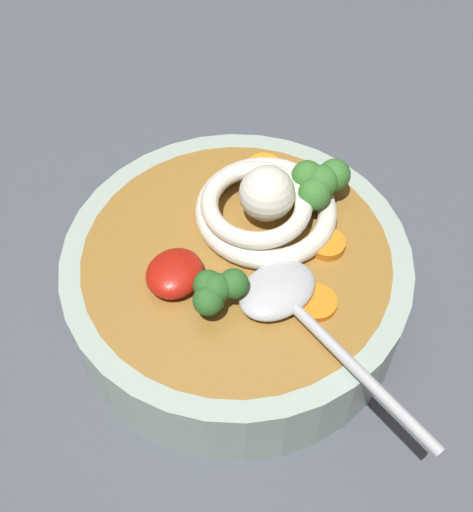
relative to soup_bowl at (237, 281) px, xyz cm
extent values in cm
cube|color=#474C56|center=(0.78, 1.08, -5.72)|extent=(110.63, 110.63, 4.48)
cylinder|color=#9EB2A3|center=(0.00, 0.00, -0.11)|extent=(26.21, 26.21, 6.73)
cylinder|color=olive|center=(0.00, 0.00, 0.16)|extent=(23.07, 23.07, 6.20)
torus|color=silver|center=(-4.41, -0.01, 4.01)|extent=(10.92, 10.92, 1.51)
torus|color=silver|center=(-3.71, -0.49, 5.21)|extent=(11.70, 11.70, 1.36)
sphere|color=silver|center=(-4.41, -0.01, 5.97)|extent=(4.24, 4.24, 4.24)
ellipsoid|color=#B7B7BC|center=(1.59, 4.30, 4.06)|extent=(7.16, 6.21, 1.60)
cylinder|color=#B7B7BC|center=(4.20, 11.33, 4.06)|extent=(5.96, 14.34, 0.80)
ellipsoid|color=#B2190F|center=(4.22, -2.59, 4.25)|extent=(4.41, 3.97, 1.98)
cylinder|color=#7A9E60|center=(4.42, 1.48, 3.83)|extent=(1.07, 1.07, 1.15)
sphere|color=#2D6628|center=(4.42, 1.48, 5.46)|extent=(2.11, 2.11, 2.11)
sphere|color=#2D6628|center=(5.48, 1.48, 5.27)|extent=(2.11, 2.11, 2.11)
sphere|color=#2D6628|center=(3.46, 1.86, 5.37)|extent=(2.11, 2.11, 2.11)
sphere|color=#2D6628|center=(4.42, 0.42, 5.31)|extent=(2.11, 2.11, 2.11)
cylinder|color=#7A9E60|center=(-7.72, 2.91, 3.94)|extent=(1.28, 1.28, 1.37)
sphere|color=#38752D|center=(-7.72, 2.91, 5.89)|extent=(2.52, 2.52, 2.52)
sphere|color=#38752D|center=(-6.46, 2.91, 5.66)|extent=(2.52, 2.52, 2.52)
sphere|color=#38752D|center=(-8.87, 3.37, 5.77)|extent=(2.52, 2.52, 2.52)
sphere|color=#38752D|center=(-7.72, 1.66, 5.70)|extent=(2.52, 2.52, 2.52)
cylinder|color=orange|center=(1.00, 6.97, 3.51)|extent=(2.96, 2.96, 0.52)
cylinder|color=orange|center=(-8.63, -2.58, 3.61)|extent=(2.80, 2.80, 0.71)
cylinder|color=orange|center=(-4.19, 5.35, 3.61)|extent=(2.72, 2.72, 0.71)
camera|label=1|loc=(25.67, 15.50, 43.20)|focal=47.33mm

